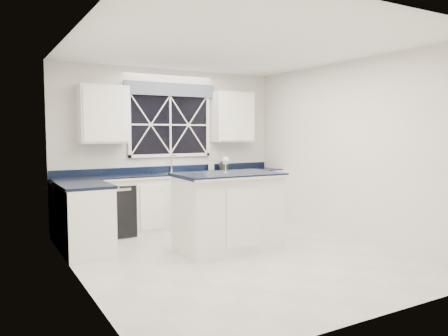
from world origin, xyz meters
TOP-DOWN VIEW (x-y plane):
  - ground at (0.00, 0.00)m, footprint 4.50×4.50m
  - back_wall at (0.00, 2.25)m, footprint 4.00×0.10m
  - base_cabinets at (-0.33, 1.78)m, footprint 3.99×1.60m
  - countertop at (0.00, 1.95)m, footprint 3.98×0.64m
  - dishwasher at (-1.10, 1.95)m, footprint 0.60×0.58m
  - window at (0.00, 2.20)m, footprint 1.65×0.09m
  - upper_cabinets at (0.00, 2.08)m, footprint 3.10×0.34m
  - faucet at (0.00, 2.14)m, footprint 0.05×0.20m
  - island at (0.07, 0.35)m, footprint 1.43×0.88m
  - rug at (0.32, 1.02)m, footprint 1.54×1.12m
  - kettle at (0.98, 2.05)m, footprint 0.26×0.22m
  - wine_glass at (0.06, 0.39)m, footprint 0.10×0.10m
  - soap_bottle at (0.75, 2.12)m, footprint 0.10×0.10m

SIDE VIEW (x-z plane):
  - ground at x=0.00m, z-range 0.00..0.00m
  - rug at x=0.32m, z-range 0.00..0.02m
  - dishwasher at x=-1.10m, z-range 0.00..0.82m
  - base_cabinets at x=-0.33m, z-range 0.00..0.90m
  - island at x=0.07m, z-range 0.00..1.07m
  - countertop at x=0.00m, z-range 0.90..0.94m
  - soap_bottle at x=0.75m, z-range 0.94..1.11m
  - kettle at x=0.98m, z-range 0.93..1.13m
  - faucet at x=0.00m, z-range 0.95..1.25m
  - wine_glass at x=0.06m, z-range 1.11..1.34m
  - back_wall at x=0.00m, z-range 0.00..2.70m
  - window at x=0.00m, z-range 1.20..2.46m
  - upper_cabinets at x=0.00m, z-range 1.45..2.35m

